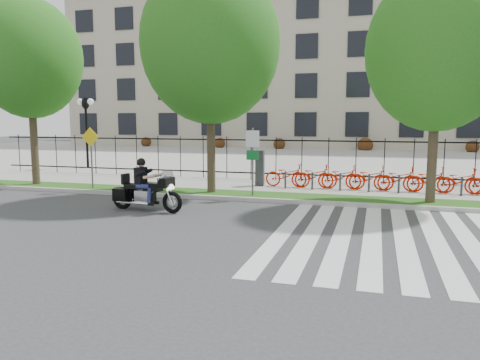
# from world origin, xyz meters

# --- Properties ---
(ground) EXTENTS (120.00, 120.00, 0.00)m
(ground) POSITION_xyz_m (0.00, 0.00, 0.00)
(ground) COLOR #333335
(ground) RESTS_ON ground
(curb) EXTENTS (60.00, 0.20, 0.15)m
(curb) POSITION_xyz_m (0.00, 4.10, 0.07)
(curb) COLOR #A7A49E
(curb) RESTS_ON ground
(grass_verge) EXTENTS (60.00, 1.50, 0.15)m
(grass_verge) POSITION_xyz_m (0.00, 4.95, 0.07)
(grass_verge) COLOR #1D4D13
(grass_verge) RESTS_ON ground
(sidewalk) EXTENTS (60.00, 3.50, 0.15)m
(sidewalk) POSITION_xyz_m (0.00, 7.45, 0.07)
(sidewalk) COLOR #A2A198
(sidewalk) RESTS_ON ground
(plaza) EXTENTS (80.00, 34.00, 0.10)m
(plaza) POSITION_xyz_m (0.00, 25.00, 0.05)
(plaza) COLOR #A2A198
(plaza) RESTS_ON ground
(crosswalk_stripes) EXTENTS (5.70, 8.00, 0.01)m
(crosswalk_stripes) POSITION_xyz_m (4.83, 0.00, 0.01)
(crosswalk_stripes) COLOR silver
(crosswalk_stripes) RESTS_ON ground
(iron_fence) EXTENTS (30.00, 0.06, 2.00)m
(iron_fence) POSITION_xyz_m (0.00, 9.20, 1.15)
(iron_fence) COLOR black
(iron_fence) RESTS_ON sidewalk
(office_building) EXTENTS (60.00, 21.90, 20.15)m
(office_building) POSITION_xyz_m (0.00, 44.92, 9.97)
(office_building) COLOR #ADA58C
(office_building) RESTS_ON ground
(lamp_post_left) EXTENTS (1.06, 0.70, 4.25)m
(lamp_post_left) POSITION_xyz_m (-12.00, 12.00, 3.21)
(lamp_post_left) COLOR black
(lamp_post_left) RESTS_ON ground
(street_tree_0) EXTENTS (4.39, 4.39, 7.89)m
(street_tree_0) POSITION_xyz_m (-9.79, 4.95, 5.50)
(street_tree_0) COLOR #31261B
(street_tree_0) RESTS_ON grass_verge
(street_tree_1) EXTENTS (5.24, 5.24, 8.65)m
(street_tree_1) POSITION_xyz_m (-1.65, 4.95, 5.77)
(street_tree_1) COLOR #31261B
(street_tree_1) RESTS_ON grass_verge
(street_tree_2) EXTENTS (4.67, 4.67, 7.75)m
(street_tree_2) POSITION_xyz_m (6.28, 4.95, 5.21)
(street_tree_2) COLOR #31261B
(street_tree_2) RESTS_ON grass_verge
(bike_share_station) EXTENTS (10.01, 0.87, 1.50)m
(bike_share_station) POSITION_xyz_m (4.71, 7.20, 0.64)
(bike_share_station) COLOR #2D2D33
(bike_share_station) RESTS_ON sidewalk
(sign_pole_regulatory) EXTENTS (0.50, 0.09, 2.50)m
(sign_pole_regulatory) POSITION_xyz_m (0.10, 4.58, 1.74)
(sign_pole_regulatory) COLOR #59595B
(sign_pole_regulatory) RESTS_ON grass_verge
(sign_pole_warning) EXTENTS (0.78, 0.09, 2.49)m
(sign_pole_warning) POSITION_xyz_m (-6.72, 4.58, 1.74)
(sign_pole_warning) COLOR #59595B
(sign_pole_warning) RESTS_ON grass_verge
(motorcycle_rider) EXTENTS (2.67, 0.93, 2.06)m
(motorcycle_rider) POSITION_xyz_m (-2.66, 1.50, 0.69)
(motorcycle_rider) COLOR black
(motorcycle_rider) RESTS_ON ground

